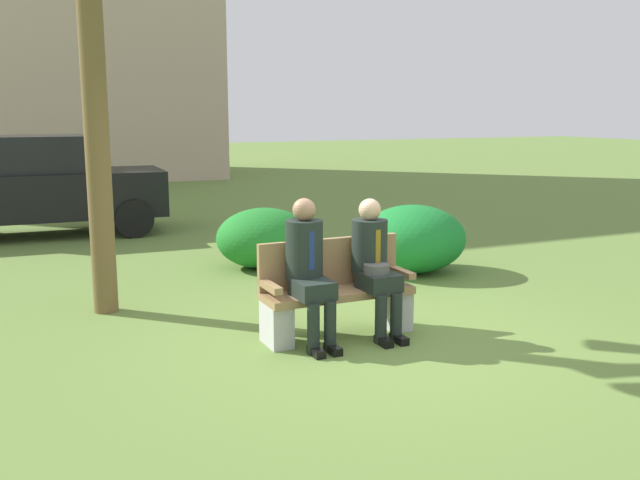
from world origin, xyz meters
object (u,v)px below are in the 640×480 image
Objects in this scene: park_bench at (336,293)px; parked_car_near at (41,186)px; seated_man_left at (308,264)px; seated_man_right at (374,260)px; shrub_mid_lawn at (264,238)px; shrub_near_bench at (413,239)px.

parked_car_near is (-2.14, 6.89, 0.44)m from park_bench.
park_bench is at bearing 19.51° from seated_man_left.
seated_man_right is 0.32× the size of parked_car_near.
parked_car_near is at bearing 123.25° from shrub_mid_lawn.
seated_man_right is at bearing -70.59° from parked_car_near.
seated_man_left is 0.33× the size of parked_car_near.
shrub_mid_lawn is (0.06, 3.15, -0.31)m from seated_man_right.
seated_man_right is 2.71m from shrub_near_bench.
shrub_mid_lawn is at bearing 82.46° from park_bench.
parked_car_near reaches higher than seated_man_right.
seated_man_left is at bearing -103.12° from shrub_mid_lawn.
seated_man_left is 3.24m from shrub_mid_lawn.
seated_man_left is at bearing -75.55° from parked_car_near.
shrub_near_bench is at bearing -49.67° from parked_car_near.
shrub_near_bench is at bearing 50.17° from seated_man_right.
shrub_near_bench reaches higher than shrub_mid_lawn.
parked_car_near is at bearing 130.33° from shrub_near_bench.
park_bench is 1.01× the size of shrub_near_bench.
shrub_mid_lawn is at bearing 88.83° from seated_man_right.
park_bench is at bearing 159.23° from seated_man_right.
park_bench is 1.11× the size of shrub_mid_lawn.
parked_car_near is (-1.81, 7.01, 0.10)m from seated_man_left.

